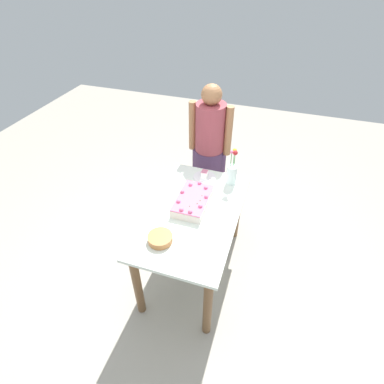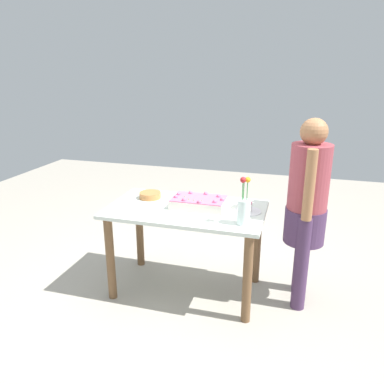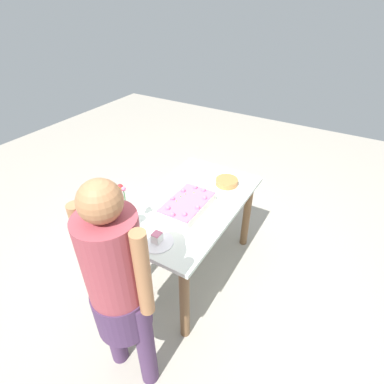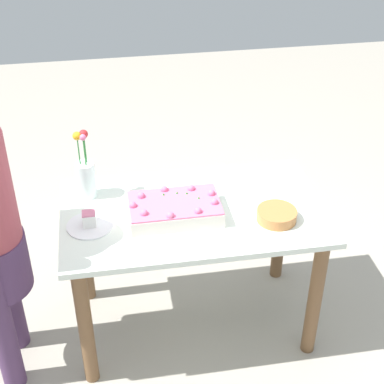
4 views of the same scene
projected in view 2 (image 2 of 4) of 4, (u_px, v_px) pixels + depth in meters
ground_plane at (187, 288)px, 3.26m from camera, size 8.00×8.00×0.00m
dining_table at (186, 224)px, 3.07m from camera, size 1.26×0.73×0.75m
sheet_cake at (199, 202)px, 3.02m from camera, size 0.43×0.26×0.10m
serving_plate_with_slice at (248, 209)px, 2.94m from camera, size 0.22×0.22×0.08m
cake_knife at (134, 207)px, 3.04m from camera, size 0.05×0.20×0.00m
flower_vase at (244, 209)px, 2.67m from camera, size 0.09×0.09×0.36m
fruit_bowl at (150, 195)px, 3.25m from camera, size 0.19×0.19×0.05m
person_standing at (307, 202)px, 2.86m from camera, size 0.31×0.45×1.49m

